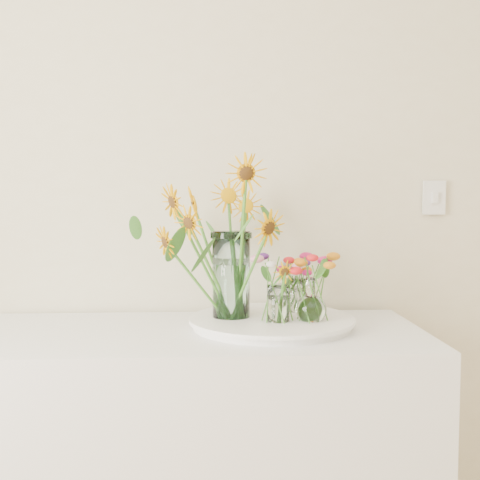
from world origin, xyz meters
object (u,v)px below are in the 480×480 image
(counter, at_px, (193,475))
(small_vase_b, at_px, (311,300))
(mason_jar, at_px, (231,275))
(small_vase_a, at_px, (278,304))
(small_vase_c, at_px, (296,296))
(tray, at_px, (272,323))

(counter, xyz_separation_m, small_vase_b, (0.36, -0.02, 0.54))
(mason_jar, height_order, small_vase_a, mason_jar)
(small_vase_b, xyz_separation_m, small_vase_c, (-0.02, 0.15, -0.01))
(small_vase_b, relative_size, small_vase_c, 1.21)
(tray, height_order, small_vase_a, small_vase_a)
(small_vase_a, distance_m, small_vase_c, 0.18)
(tray, height_order, small_vase_b, small_vase_b)
(mason_jar, bearing_deg, small_vase_b, -17.26)
(small_vase_a, bearing_deg, mason_jar, 150.95)
(small_vase_b, distance_m, small_vase_c, 0.16)
(counter, relative_size, mason_jar, 5.14)
(small_vase_a, xyz_separation_m, small_vase_c, (0.08, 0.16, -0.00))
(counter, xyz_separation_m, small_vase_a, (0.26, -0.02, 0.53))
(counter, relative_size, tray, 2.87)
(small_vase_c, bearing_deg, small_vase_a, -116.27)
(tray, distance_m, mason_jar, 0.19)
(counter, bearing_deg, mason_jar, 25.07)
(small_vase_b, bearing_deg, mason_jar, 162.74)
(small_vase_a, height_order, small_vase_b, small_vase_b)
(counter, bearing_deg, small_vase_a, -4.61)
(tray, xyz_separation_m, small_vase_b, (0.11, -0.05, 0.08))
(small_vase_a, relative_size, small_vase_b, 0.86)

